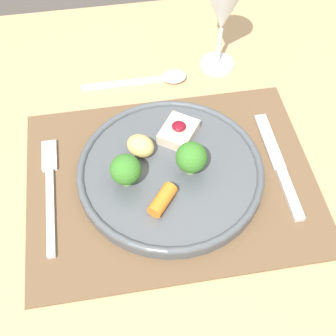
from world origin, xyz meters
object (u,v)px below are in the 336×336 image
object	(u,v)px
spoon	(158,79)
wine_glass_near	(223,10)
dinner_plate	(167,169)
fork	(50,186)
knife	(281,171)

from	to	relation	value
spoon	wine_glass_near	size ratio (longest dim) A/B	1.11
dinner_plate	fork	xyz separation A→B (m)	(-0.18, 0.01, -0.01)
dinner_plate	knife	size ratio (longest dim) A/B	1.38
spoon	fork	bearing A→B (deg)	-134.42
knife	spoon	world-z (taller)	spoon
fork	wine_glass_near	distance (m)	0.41
dinner_plate	knife	distance (m)	0.18
spoon	wine_glass_near	distance (m)	0.17
spoon	wine_glass_near	world-z (taller)	wine_glass_near
fork	wine_glass_near	xyz separation A→B (m)	(0.32, 0.24, 0.12)
wine_glass_near	dinner_plate	bearing A→B (deg)	-119.52
fork	spoon	bearing A→B (deg)	47.18
knife	dinner_plate	bearing A→B (deg)	169.54
fork	knife	xyz separation A→B (m)	(0.36, -0.03, 0.00)
dinner_plate	wine_glass_near	world-z (taller)	wine_glass_near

